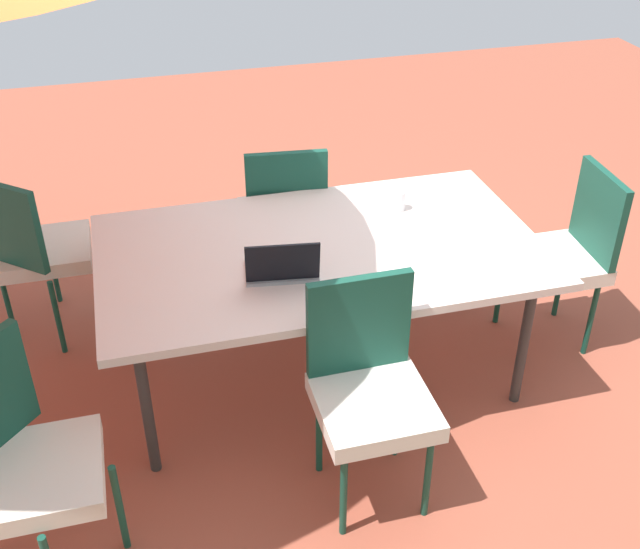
% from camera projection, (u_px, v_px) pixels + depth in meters
% --- Properties ---
extents(ground_plane, '(10.00, 10.00, 0.02)m').
position_uv_depth(ground_plane, '(320.00, 374.00, 4.08)').
color(ground_plane, '#9E4C38').
extents(dining_table, '(2.07, 1.19, 0.77)m').
position_uv_depth(dining_table, '(320.00, 255.00, 3.68)').
color(dining_table, silver).
rests_on(dining_table, ground_plane).
extents(chair_south, '(0.47, 0.48, 0.98)m').
position_uv_depth(chair_south, '(285.00, 212.00, 4.40)').
color(chair_south, silver).
rests_on(chair_south, ground_plane).
extents(chair_northeast, '(0.59, 0.59, 0.98)m').
position_uv_depth(chair_northeast, '(22.00, 457.00, 2.83)').
color(chair_northeast, silver).
rests_on(chair_northeast, ground_plane).
extents(chair_west, '(0.47, 0.46, 0.98)m').
position_uv_depth(chair_west, '(565.00, 250.00, 4.05)').
color(chair_west, silver).
rests_on(chair_west, ground_plane).
extents(chair_southeast, '(0.59, 0.59, 0.98)m').
position_uv_depth(chair_southeast, '(35.00, 246.00, 4.08)').
color(chair_southeast, silver).
rests_on(chair_southeast, ground_plane).
extents(chair_north, '(0.46, 0.46, 0.98)m').
position_uv_depth(chair_north, '(370.00, 385.00, 3.16)').
color(chair_north, silver).
rests_on(chair_north, ground_plane).
extents(laptop, '(0.35, 0.29, 0.21)m').
position_uv_depth(laptop, '(282.00, 267.00, 3.42)').
color(laptop, gray).
rests_on(laptop, dining_table).
extents(cup, '(0.07, 0.07, 0.10)m').
position_uv_depth(cup, '(399.00, 201.00, 3.95)').
color(cup, white).
rests_on(cup, dining_table).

